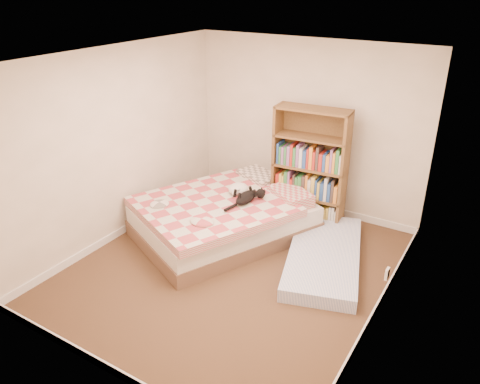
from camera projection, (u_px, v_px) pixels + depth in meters
The scene contains 6 objects.
room at pixel (232, 177), 5.22m from camera, with size 3.51×4.01×2.51m.
bed at pixel (226, 216), 6.36m from camera, with size 2.35×2.68×0.60m.
bookshelf at pixel (309, 183), 6.56m from camera, with size 1.03×0.42×1.68m.
floor_mattress at pixel (324, 256), 5.80m from camera, with size 0.84×1.87×0.17m, color #7B91CD.
black_cat at pixel (247, 197), 6.14m from camera, with size 0.37×0.69×0.16m.
white_dog at pixel (239, 189), 6.36m from camera, with size 0.38×0.39×0.14m.
Camera 1 is at (2.58, -4.04, 3.25)m, focal length 35.00 mm.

